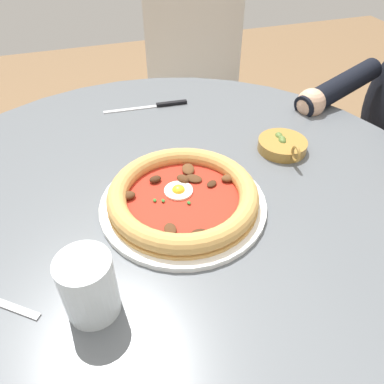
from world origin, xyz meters
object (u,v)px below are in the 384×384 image
Objects in this scene: olive_pan at (282,145)px; cafe_chair_spare_near at (192,94)px; pizza_on_plate at (183,198)px; steak_knife at (158,105)px; water_glass at (90,289)px; dining_table at (173,261)px.

olive_pan is 0.81m from cafe_chair_spare_near.
pizza_on_plate is 0.34× the size of cafe_chair_spare_near.
pizza_on_plate reaches higher than steak_knife.
cafe_chair_spare_near is at bearing -18.85° from pizza_on_plate.
cafe_chair_spare_near is at bearing -3.72° from olive_pan.
water_glass reaches higher than olive_pan.
cafe_chair_spare_near is (0.88, -0.30, -0.26)m from pizza_on_plate.
dining_table is 3.71× the size of pizza_on_plate.
dining_table is at bearing 159.75° from cafe_chair_spare_near.
pizza_on_plate reaches higher than dining_table.
pizza_on_plate is at bearing 112.58° from olive_pan.
steak_knife is at bearing -10.73° from dining_table.
water_glass is at bearing 157.32° from steak_knife.
olive_pan is at bearing 176.28° from cafe_chair_spare_near.
steak_knife is 0.62m from cafe_chair_spare_near.
cafe_chair_spare_near is (0.51, -0.25, -0.24)m from steak_knife.
pizza_on_plate is 2.29× the size of olive_pan.
cafe_chair_spare_near is at bearing -24.56° from water_glass.
water_glass is at bearing 121.71° from olive_pan.
dining_table is 5.16× the size of steak_knife.
cafe_chair_spare_near reaches higher than pizza_on_plate.
cafe_chair_spare_near is (0.87, -0.32, -0.09)m from dining_table.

